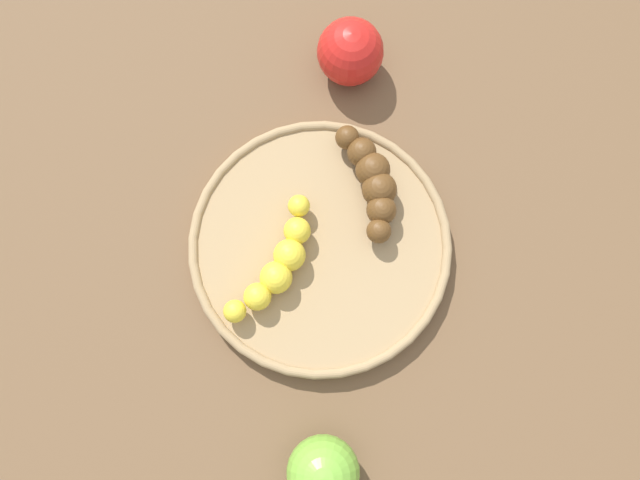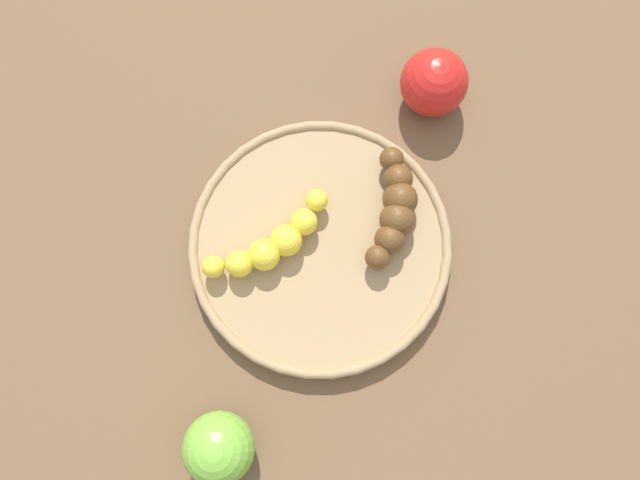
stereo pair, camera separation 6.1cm
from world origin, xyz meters
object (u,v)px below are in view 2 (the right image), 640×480
Objects in this scene: banana_yellow at (273,243)px; apple_red at (434,82)px; fruit_bowl at (320,245)px; apple_green at (219,448)px; banana_overripe at (395,209)px.

apple_red reaches higher than banana_yellow.
banana_yellow is 0.24m from apple_red.
fruit_bowl is 3.98× the size of apple_green.
banana_yellow is at bearing -113.87° from fruit_bowl.
banana_overripe is 1.51× the size of apple_red.
fruit_bowl is 0.05m from banana_yellow.
fruit_bowl is at bearing 127.04° from apple_green.
apple_red is (-0.10, 0.10, -0.00)m from banana_overripe.
banana_overripe is at bearing 72.33° from banana_yellow.
fruit_bowl is at bearing -147.59° from banana_overripe.
banana_overripe is 0.75× the size of banana_yellow.
banana_yellow is (-0.03, -0.12, -0.00)m from banana_overripe.
apple_red reaches higher than fruit_bowl.
apple_green reaches higher than banana_yellow.
fruit_bowl is at bearing 59.89° from banana_yellow.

